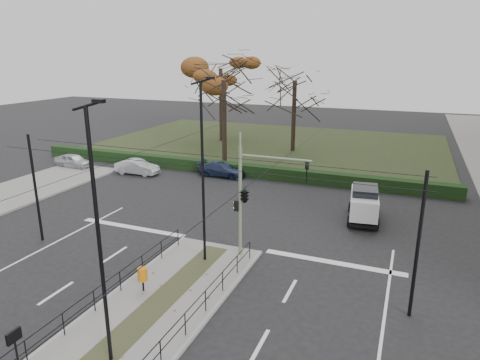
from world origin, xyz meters
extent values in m
plane|color=black|center=(0.00, 0.00, 0.00)|extent=(140.00, 140.00, 0.00)
cube|color=slate|center=(0.00, -2.50, 0.07)|extent=(4.40, 15.00, 0.14)
cube|color=#263118|center=(-6.00, 32.00, 0.05)|extent=(38.00, 26.00, 0.10)
cube|color=black|center=(-6.00, 18.60, 0.50)|extent=(38.00, 1.00, 1.00)
cylinder|color=black|center=(-2.05, 4.00, 0.59)|extent=(0.04, 0.04, 0.90)
cylinder|color=black|center=(2.05, 4.00, 0.59)|extent=(0.04, 0.04, 0.90)
cylinder|color=black|center=(-2.05, -2.60, 1.04)|extent=(0.04, 13.20, 0.04)
cylinder|color=black|center=(2.05, -2.60, 1.04)|extent=(0.04, 13.20, 0.04)
cylinder|color=black|center=(-9.60, 2.00, 3.00)|extent=(0.14, 0.14, 6.00)
cylinder|color=black|center=(9.60, 2.00, 3.00)|extent=(0.14, 0.14, 6.00)
cylinder|color=black|center=(0.00, 1.00, 5.50)|extent=(20.00, 0.02, 0.02)
cylinder|color=black|center=(0.00, 3.00, 5.50)|extent=(20.00, 0.02, 0.02)
cylinder|color=black|center=(-3.50, -2.00, 5.30)|extent=(0.02, 34.00, 0.02)
cylinder|color=black|center=(3.50, -2.00, 5.30)|extent=(0.02, 34.00, 0.02)
cylinder|color=slate|center=(1.43, 4.26, 2.97)|extent=(0.17, 0.17, 5.66)
cylinder|color=slate|center=(3.17, 4.26, 5.36)|extent=(3.48, 0.11, 0.11)
imported|color=black|center=(4.69, 4.26, 4.82)|extent=(0.22, 0.24, 0.98)
imported|color=black|center=(1.67, 4.26, 3.40)|extent=(1.26, 2.17, 0.87)
cube|color=black|center=(1.23, 4.26, 2.75)|extent=(0.24, 0.17, 0.54)
sphere|color=#FF0C0C|center=(1.12, 4.26, 2.92)|extent=(0.12, 0.12, 0.12)
sphere|color=#0CE533|center=(1.12, 4.26, 2.62)|extent=(0.12, 0.12, 0.12)
cylinder|color=black|center=(-1.14, -0.58, 0.40)|extent=(0.08, 0.08, 0.53)
cylinder|color=#C5670B|center=(-1.14, -0.58, 0.93)|extent=(0.42, 0.42, 0.58)
cylinder|color=black|center=(-1.50, -6.63, 1.05)|extent=(0.06, 0.06, 1.82)
cube|color=black|center=(-1.50, -6.63, 1.87)|extent=(0.09, 0.50, 0.38)
cube|color=white|center=(-1.55, -6.63, 1.87)|extent=(0.02, 0.44, 0.32)
cylinder|color=black|center=(0.36, -4.69, 4.37)|extent=(0.13, 0.13, 8.45)
cube|color=black|center=(0.84, -4.69, 8.75)|extent=(0.37, 0.15, 0.11)
cylinder|color=black|center=(0.02, 3.04, 4.48)|extent=(0.13, 0.13, 8.69)
cube|color=black|center=(0.51, 3.04, 8.99)|extent=(0.38, 0.15, 0.11)
imported|color=#B8BAC0|center=(-19.43, 15.23, 0.64)|extent=(3.80, 1.69, 1.27)
imported|color=#B8BAC0|center=(-12.75, 15.55, 0.64)|extent=(3.92, 1.53, 1.27)
imported|color=#202C4C|center=(-5.71, 17.73, 0.60)|extent=(4.18, 1.78, 1.20)
cube|color=silver|center=(6.66, 11.84, 1.13)|extent=(2.05, 4.01, 1.24)
cube|color=black|center=(6.66, 11.84, 1.88)|extent=(1.72, 2.27, 0.58)
cube|color=black|center=(6.66, 11.84, 0.30)|extent=(2.09, 4.09, 0.18)
cylinder|color=black|center=(7.61, 10.67, 0.33)|extent=(0.30, 0.68, 0.66)
cylinder|color=black|center=(6.00, 10.48, 0.33)|extent=(0.30, 0.68, 0.66)
cylinder|color=black|center=(7.31, 13.19, 0.33)|extent=(0.30, 0.68, 0.66)
cylinder|color=black|center=(5.71, 13.00, 0.33)|extent=(0.30, 0.68, 0.66)
cylinder|color=black|center=(-12.04, 31.63, 4.28)|extent=(0.44, 0.44, 8.35)
ellipsoid|color=#532F12|center=(-12.04, 31.63, 8.45)|extent=(10.09, 10.09, 5.25)
cylinder|color=black|center=(-2.67, 29.36, 3.76)|extent=(0.44, 0.44, 7.32)
cylinder|color=black|center=(-7.31, 21.93, 3.93)|extent=(0.44, 0.44, 7.66)
camera|label=1|loc=(8.90, -14.24, 9.98)|focal=32.00mm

